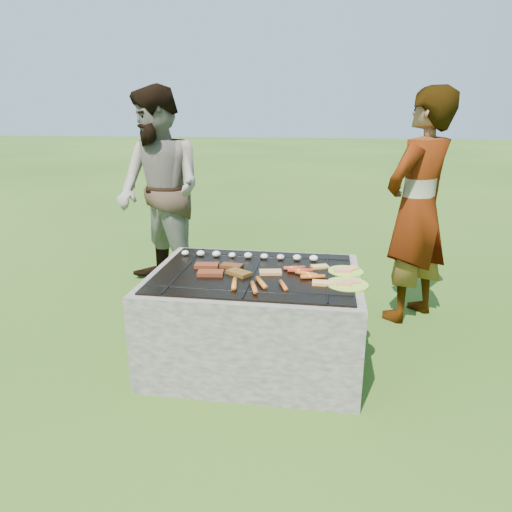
{
  "coord_description": "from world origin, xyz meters",
  "views": [
    {
      "loc": [
        0.4,
        -2.66,
        1.55
      ],
      "look_at": [
        0.0,
        0.05,
        0.7
      ],
      "focal_mm": 32.0,
      "sensor_mm": 36.0,
      "label": 1
    }
  ],
  "objects_px": {
    "bystander": "(160,192)",
    "plate_far": "(346,271)",
    "plate_near": "(347,285)",
    "cook": "(417,209)",
    "fire_pit": "(255,320)"
  },
  "relations": [
    {
      "from": "fire_pit",
      "to": "plate_near",
      "type": "xyz_separation_m",
      "value": [
        0.56,
        -0.14,
        0.33
      ]
    },
    {
      "from": "plate_far",
      "to": "bystander",
      "type": "distance_m",
      "value": 1.95
    },
    {
      "from": "plate_far",
      "to": "cook",
      "type": "bearing_deg",
      "value": 54.32
    },
    {
      "from": "bystander",
      "to": "plate_far",
      "type": "bearing_deg",
      "value": 1.34
    },
    {
      "from": "cook",
      "to": "bystander",
      "type": "distance_m",
      "value": 2.16
    },
    {
      "from": "plate_near",
      "to": "cook",
      "type": "relative_size",
      "value": 0.18
    },
    {
      "from": "bystander",
      "to": "plate_near",
      "type": "bearing_deg",
      "value": -4.04
    },
    {
      "from": "plate_far",
      "to": "fire_pit",
      "type": "bearing_deg",
      "value": -170.1
    },
    {
      "from": "fire_pit",
      "to": "plate_far",
      "type": "bearing_deg",
      "value": 9.9
    },
    {
      "from": "plate_near",
      "to": "plate_far",
      "type": "bearing_deg",
      "value": 89.86
    },
    {
      "from": "fire_pit",
      "to": "cook",
      "type": "relative_size",
      "value": 0.74
    },
    {
      "from": "plate_far",
      "to": "plate_near",
      "type": "xyz_separation_m",
      "value": [
        -0.0,
        -0.24,
        -0.0
      ]
    },
    {
      "from": "fire_pit",
      "to": "plate_near",
      "type": "bearing_deg",
      "value": -13.73
    },
    {
      "from": "plate_far",
      "to": "bystander",
      "type": "xyz_separation_m",
      "value": [
        -1.59,
        1.09,
        0.29
      ]
    },
    {
      "from": "cook",
      "to": "plate_far",
      "type": "bearing_deg",
      "value": 8.3
    }
  ]
}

